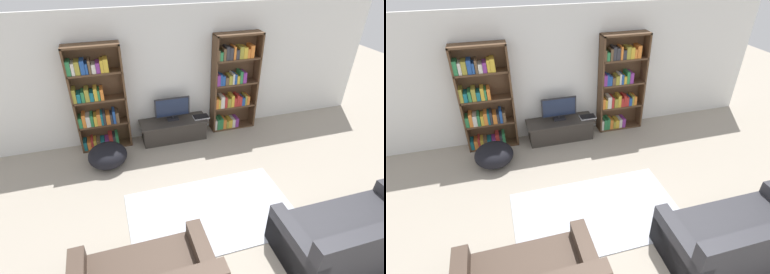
% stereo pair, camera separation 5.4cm
% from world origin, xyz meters
% --- Properties ---
extents(wall_back, '(8.80, 0.06, 2.60)m').
position_xyz_m(wall_back, '(0.00, 4.23, 1.30)').
color(wall_back, silver).
rests_on(wall_back, ground_plane).
extents(bookshelf_left, '(0.98, 0.30, 2.07)m').
position_xyz_m(bookshelf_left, '(-1.52, 4.06, 0.99)').
color(bookshelf_left, '#513823').
rests_on(bookshelf_left, ground_plane).
extents(bookshelf_right, '(0.98, 0.30, 2.07)m').
position_xyz_m(bookshelf_right, '(1.23, 4.06, 1.01)').
color(bookshelf_right, '#513823').
rests_on(bookshelf_right, ground_plane).
extents(tv_stand, '(1.39, 0.51, 0.43)m').
position_xyz_m(tv_stand, '(-0.10, 3.92, 0.21)').
color(tv_stand, '#332D28').
rests_on(tv_stand, ground_plane).
extents(television, '(0.72, 0.16, 0.48)m').
position_xyz_m(television, '(-0.10, 3.98, 0.68)').
color(television, black).
rests_on(television, tv_stand).
extents(laptop, '(0.33, 0.22, 0.03)m').
position_xyz_m(laptop, '(0.49, 3.89, 0.44)').
color(laptop, silver).
rests_on(laptop, tv_stand).
extents(area_rug, '(2.53, 1.51, 0.02)m').
position_xyz_m(area_rug, '(-0.04, 1.68, 0.01)').
color(area_rug, '#B2B7C1').
rests_on(area_rug, ground_plane).
extents(couch_right_sofa, '(1.90, 0.99, 0.89)m').
position_xyz_m(couch_right_sofa, '(1.47, 0.50, 0.29)').
color(couch_right_sofa, '#2D2D33').
rests_on(couch_right_sofa, ground_plane).
extents(beanbag_ottoman, '(0.71, 0.71, 0.41)m').
position_xyz_m(beanbag_ottoman, '(-1.48, 3.38, 0.21)').
color(beanbag_ottoman, black).
rests_on(beanbag_ottoman, ground_plane).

